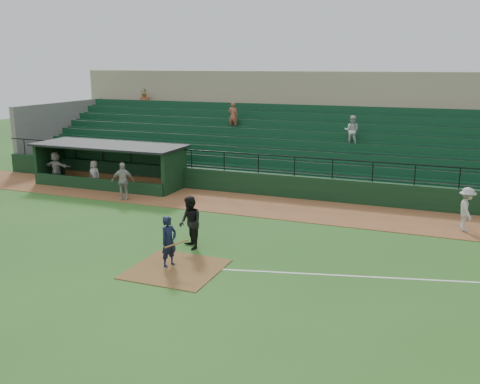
% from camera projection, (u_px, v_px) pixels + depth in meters
% --- Properties ---
extents(ground, '(90.00, 90.00, 0.00)m').
position_uv_depth(ground, '(189.00, 260.00, 19.20)').
color(ground, '#295B1D').
rests_on(ground, ground).
extents(warning_track, '(40.00, 4.00, 0.03)m').
position_uv_depth(warning_track, '(262.00, 206.00, 26.42)').
color(warning_track, brown).
rests_on(warning_track, ground).
extents(home_plate_dirt, '(3.00, 3.00, 0.03)m').
position_uv_depth(home_plate_dirt, '(176.00, 269.00, 18.29)').
color(home_plate_dirt, brown).
rests_on(home_plate_dirt, ground).
extents(foul_line, '(17.49, 4.44, 0.01)m').
position_uv_depth(foul_line, '(424.00, 280.00, 17.41)').
color(foul_line, white).
rests_on(foul_line, ground).
extents(stadium_structure, '(38.00, 13.08, 6.40)m').
position_uv_depth(stadium_structure, '(307.00, 139.00, 33.52)').
color(stadium_structure, black).
rests_on(stadium_structure, ground).
extents(dugout, '(8.90, 3.20, 2.42)m').
position_uv_depth(dugout, '(114.00, 162.00, 31.01)').
color(dugout, black).
rests_on(dugout, ground).
extents(batter_at_plate, '(1.10, 0.77, 1.82)m').
position_uv_depth(batter_at_plate, '(169.00, 242.00, 18.35)').
color(batter_at_plate, black).
rests_on(batter_at_plate, ground).
extents(umpire, '(1.25, 1.24, 2.04)m').
position_uv_depth(umpire, '(190.00, 223.00, 20.16)').
color(umpire, black).
rests_on(umpire, ground).
extents(runner, '(0.92, 1.33, 1.87)m').
position_uv_depth(runner, '(467.00, 209.00, 22.21)').
color(runner, '#ADA7A2').
rests_on(runner, warning_track).
extents(dugout_player_a, '(1.23, 0.94, 1.95)m').
position_uv_depth(dugout_player_a, '(123.00, 181.00, 27.41)').
color(dugout_player_a, '#A5A09B').
rests_on(dugout_player_a, warning_track).
extents(dugout_player_b, '(0.86, 0.66, 1.58)m').
position_uv_depth(dugout_player_b, '(95.00, 174.00, 30.05)').
color(dugout_player_b, '#A09A95').
rests_on(dugout_player_b, warning_track).
extents(dugout_player_c, '(1.79, 0.60, 1.92)m').
position_uv_depth(dugout_player_c, '(56.00, 167.00, 31.08)').
color(dugout_player_c, gray).
rests_on(dugout_player_c, warning_track).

